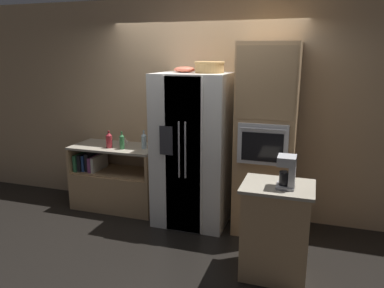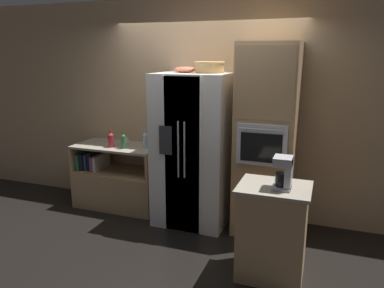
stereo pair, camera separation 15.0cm
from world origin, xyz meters
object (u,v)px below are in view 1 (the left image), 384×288
fruit_bowl (184,69)px  mug (122,142)px  bottle_tall (122,141)px  coffee_maker (288,171)px  bottle_wide (144,140)px  wicker_basket (209,67)px  wall_oven (266,140)px  refrigerator (193,150)px  bottle_short (109,140)px

fruit_bowl → mug: size_ratio=2.06×
bottle_tall → coffee_maker: coffee_maker is taller
mug → bottle_wide: bearing=-9.5°
wicker_basket → bottle_tall: (-1.16, -0.07, -0.97)m
fruit_bowl → coffee_maker: fruit_bowl is taller
wall_oven → wicker_basket: wall_oven is taller
bottle_tall → mug: 0.20m
refrigerator → bottle_short: bearing=-178.6°
refrigerator → fruit_bowl: 0.99m
bottle_tall → bottle_short: (-0.20, 0.01, 0.00)m
refrigerator → fruit_bowl: size_ratio=7.38×
fruit_bowl → bottle_tall: bearing=-174.4°
bottle_wide → coffee_maker: coffee_maker is taller
wall_oven → coffee_maker: size_ratio=7.51×
fruit_bowl → bottle_wide: fruit_bowl is taller
mug → refrigerator: bearing=-7.4°
bottle_wide → mug: size_ratio=1.98×
mug → bottle_tall: bearing=-63.1°
bottle_short → coffee_maker: (2.38, -0.94, 0.09)m
bottle_tall → coffee_maker: size_ratio=0.79×
bottle_wide → bottle_tall: bearing=-156.6°
wall_oven → coffee_maker: 1.07m
fruit_bowl → bottle_wide: 1.09m
refrigerator → coffee_maker: bearing=-38.5°
fruit_bowl → refrigerator: bearing=-20.6°
wall_oven → bottle_wide: 1.60m
wicker_basket → mug: bearing=175.2°
fruit_bowl → wall_oven: bearing=0.3°
bottle_short → refrigerator: bearing=1.4°
bottle_wide → mug: bottle_wide is taller
bottle_tall → bottle_short: size_ratio=1.02×
fruit_bowl → bottle_short: size_ratio=1.11×
wall_oven → wicker_basket: bearing=-178.2°
bottle_short → bottle_wide: bottle_wide is taller
bottle_short → mug: 0.20m
fruit_bowl → bottle_tall: fruit_bowl is taller
wicker_basket → bottle_short: 1.67m
refrigerator → bottle_short: refrigerator is taller
bottle_wide → refrigerator: bearing=-6.3°
bottle_short → bottle_wide: bearing=12.9°
bottle_wide → coffee_maker: size_ratio=0.83×
refrigerator → mug: (-1.06, 0.14, -0.01)m
mug → coffee_maker: bearing=-25.9°
bottle_short → mug: bottle_short is taller
wall_oven → mug: 1.96m
wall_oven → bottle_wide: size_ratio=9.11×
bottle_wide → bottle_short: bearing=-167.1°
wall_oven → wicker_basket: size_ratio=6.25×
wicker_basket → mug: (-1.25, 0.11, -1.02)m
bottle_tall → bottle_wide: bottle_wide is taller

